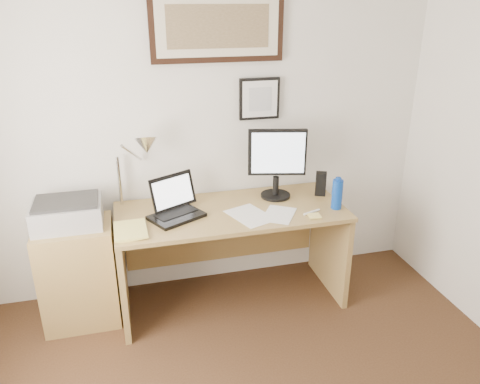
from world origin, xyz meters
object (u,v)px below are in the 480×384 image
object	(u,v)px
laptop	(175,207)
lcd_monitor	(277,160)
book	(114,232)
desk	(229,234)
water_bottle	(337,194)
printer	(68,213)
side_cabinet	(79,274)

from	to	relation	value
laptop	lcd_monitor	distance (m)	0.81
book	desk	size ratio (longest dim) A/B	0.17
laptop	desk	bearing A→B (deg)	10.39
water_bottle	printer	distance (m)	1.83
desk	laptop	world-z (taller)	laptop
book	side_cabinet	bearing A→B (deg)	141.15
desk	printer	distance (m)	1.13
book	lcd_monitor	size ratio (longest dim) A/B	0.53
book	lcd_monitor	world-z (taller)	lcd_monitor
printer	water_bottle	bearing A→B (deg)	-7.45
side_cabinet	laptop	size ratio (longest dim) A/B	1.69
laptop	printer	distance (m)	0.70
printer	book	bearing A→B (deg)	-40.58
water_bottle	laptop	xyz separation A→B (m)	(-1.11, 0.17, -0.05)
lcd_monitor	printer	world-z (taller)	lcd_monitor
laptop	book	bearing A→B (deg)	-155.99
side_cabinet	water_bottle	distance (m)	1.87
laptop	printer	xyz separation A→B (m)	(-0.70, 0.07, 0.01)
side_cabinet	desk	size ratio (longest dim) A/B	0.46
laptop	printer	world-z (taller)	laptop
desk	laptop	xyz separation A→B (m)	(-0.39, -0.07, 0.29)
desk	printer	size ratio (longest dim) A/B	3.64
desk	laptop	bearing A→B (deg)	-169.61
book	laptop	xyz separation A→B (m)	(0.41, 0.18, 0.05)
desk	laptop	distance (m)	0.49
water_bottle	desk	distance (m)	0.84
water_bottle	desk	bearing A→B (deg)	161.50
side_cabinet	book	size ratio (longest dim) A/B	2.63
side_cabinet	book	world-z (taller)	book
water_bottle	printer	size ratio (longest dim) A/B	0.48
laptop	side_cabinet	bearing A→B (deg)	177.00
water_bottle	printer	xyz separation A→B (m)	(-1.82, 0.24, -0.04)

